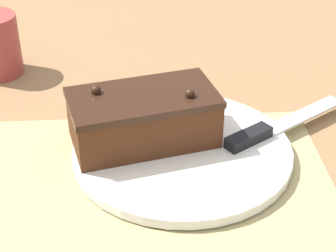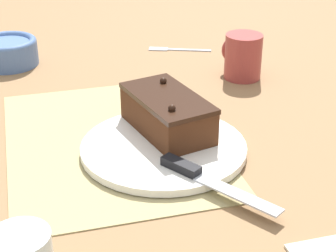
{
  "view_description": "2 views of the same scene",
  "coord_description": "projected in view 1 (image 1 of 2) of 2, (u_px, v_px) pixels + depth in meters",
  "views": [
    {
      "loc": [
        -0.01,
        0.48,
        0.41
      ],
      "look_at": [
        -0.04,
        -0.08,
        0.05
      ],
      "focal_mm": 60.0,
      "sensor_mm": 36.0,
      "label": 1
    },
    {
      "loc": [
        -0.82,
        0.13,
        0.45
      ],
      "look_at": [
        -0.09,
        -0.08,
        0.06
      ],
      "focal_mm": 60.0,
      "sensor_mm": 36.0,
      "label": 2
    }
  ],
  "objects": [
    {
      "name": "ground_plane",
      "position": [
        133.0,
        199.0,
        0.62
      ],
      "size": [
        3.0,
        3.0,
        0.0
      ],
      "primitive_type": "plane",
      "color": "olive"
    },
    {
      "name": "cake_plate",
      "position": [
        182.0,
        151.0,
        0.68
      ],
      "size": [
        0.27,
        0.27,
        0.01
      ],
      "color": "white",
      "rests_on": "placemat_woven"
    },
    {
      "name": "serving_knife",
      "position": [
        268.0,
        129.0,
        0.7
      ],
      "size": [
        0.18,
        0.13,
        0.01
      ],
      "rotation": [
        0.0,
        0.0,
        2.15
      ],
      "color": "black",
      "rests_on": "cake_plate"
    },
    {
      "name": "chocolate_cake",
      "position": [
        143.0,
        117.0,
        0.68
      ],
      "size": [
        0.19,
        0.13,
        0.07
      ],
      "rotation": [
        0.0,
        0.0,
        0.24
      ],
      "color": "#472614",
      "rests_on": "cake_plate"
    },
    {
      "name": "placemat_woven",
      "position": [
        133.0,
        198.0,
        0.62
      ],
      "size": [
        0.46,
        0.34,
        0.0
      ],
      "primitive_type": "cube",
      "color": "tan",
      "rests_on": "ground_plane"
    }
  ]
}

